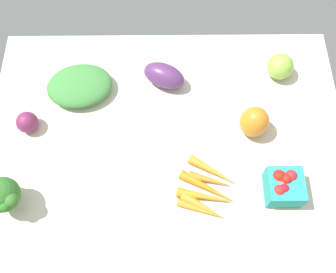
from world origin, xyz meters
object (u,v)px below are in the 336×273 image
object	(u,v)px
heirloom_tomato_green	(281,67)
broccoli_head	(4,194)
leafy_greens_clump	(81,86)
carrot_bunch	(208,191)
berry_basket	(285,185)
bell_pepper_orange	(256,122)
red_onion_near_basket	(29,122)
eggplant	(165,76)

from	to	relation	value
heirloom_tomato_green	broccoli_head	size ratio (longest dim) A/B	0.68
leafy_greens_clump	carrot_bunch	bearing A→B (deg)	138.41
carrot_bunch	broccoli_head	distance (cm)	52.76
carrot_bunch	broccoli_head	size ratio (longest dim) A/B	1.63
berry_basket	heirloom_tomato_green	world-z (taller)	berry_basket
broccoli_head	bell_pepper_orange	bearing A→B (deg)	-162.22
leafy_greens_clump	broccoli_head	world-z (taller)	broccoli_head
berry_basket	carrot_bunch	world-z (taller)	berry_basket
red_onion_near_basket	carrot_bunch	world-z (taller)	red_onion_near_basket
leafy_greens_clump	eggplant	bearing A→B (deg)	-173.61
heirloom_tomato_green	broccoli_head	xyz separation A→B (cm)	(76.40, 40.63, 3.11)
berry_basket	broccoli_head	distance (cm)	72.46
leafy_greens_clump	broccoli_head	bearing A→B (deg)	65.94
berry_basket	heirloom_tomato_green	xyz separation A→B (cm)	(-4.05, -37.88, -0.14)
carrot_bunch	eggplant	bearing A→B (deg)	-72.25
berry_basket	heirloom_tomato_green	size ratio (longest dim) A/B	1.18
broccoli_head	eggplant	bearing A→B (deg)	-137.33
red_onion_near_basket	carrot_bunch	bearing A→B (deg)	158.20
berry_basket	carrot_bunch	size ratio (longest dim) A/B	0.49
leafy_greens_clump	broccoli_head	distance (cm)	38.54
bell_pepper_orange	eggplant	size ratio (longest dim) A/B	0.76
leafy_greens_clump	eggplant	distance (cm)	25.58
berry_basket	carrot_bunch	distance (cm)	20.16
berry_basket	red_onion_near_basket	size ratio (longest dim) A/B	1.51
bell_pepper_orange	broccoli_head	distance (cm)	69.69
red_onion_near_basket	carrot_bunch	distance (cm)	54.56
red_onion_near_basket	broccoli_head	size ratio (longest dim) A/B	0.53
eggplant	broccoli_head	size ratio (longest dim) A/B	1.11
eggplant	leafy_greens_clump	bearing A→B (deg)	-149.20
red_onion_near_basket	bell_pepper_orange	size ratio (longest dim) A/B	0.63
berry_basket	eggplant	xyz separation A→B (cm)	(31.32, -35.07, -0.47)
heirloom_tomato_green	red_onion_near_basket	bearing A→B (deg)	13.59
heirloom_tomato_green	bell_pepper_orange	world-z (taller)	bell_pepper_orange
carrot_bunch	eggplant	xyz separation A→B (cm)	(11.36, -35.49, 2.34)
berry_basket	leafy_greens_clump	world-z (taller)	berry_basket
eggplant	bell_pepper_orange	bearing A→B (deg)	-8.79
heirloom_tomato_green	carrot_bunch	xyz separation A→B (cm)	(24.01, 38.30, -2.67)
bell_pepper_orange	broccoli_head	xyz separation A→B (cm)	(66.33, 21.27, 2.18)
bell_pepper_orange	broccoli_head	world-z (taller)	broccoli_head
red_onion_near_basket	broccoli_head	world-z (taller)	broccoli_head
leafy_greens_clump	carrot_bunch	size ratio (longest dim) A/B	1.02
berry_basket	carrot_bunch	bearing A→B (deg)	1.21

